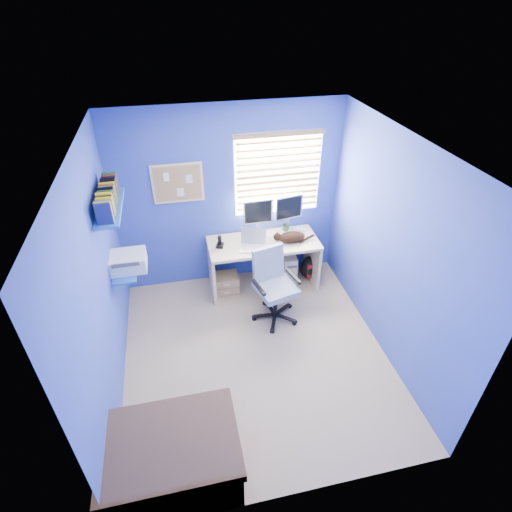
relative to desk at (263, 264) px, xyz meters
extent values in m
cube|color=tan|center=(-0.39, -1.26, -0.37)|extent=(3.00, 3.20, 0.00)
cube|color=white|center=(-0.39, -1.26, 2.13)|extent=(3.00, 3.20, 0.00)
cube|color=#3E4EBF|center=(-0.39, 0.34, 0.88)|extent=(3.00, 0.01, 2.50)
cube|color=#3E4EBF|center=(-0.39, -2.86, 0.88)|extent=(3.00, 0.01, 2.50)
cube|color=#3E4EBF|center=(-1.89, -1.26, 0.88)|extent=(0.01, 3.20, 2.50)
cube|color=#3E4EBF|center=(1.11, -1.26, 0.88)|extent=(0.01, 3.20, 2.50)
cube|color=beige|center=(0.00, 0.00, 0.00)|extent=(1.49, 0.65, 0.74)
cube|color=silver|center=(-0.18, -0.13, 0.48)|extent=(0.39, 0.35, 0.22)
cube|color=silver|center=(-0.04, 0.20, 0.64)|extent=(0.40, 0.13, 0.54)
cube|color=silver|center=(0.40, 0.23, 0.64)|extent=(0.41, 0.19, 0.54)
cube|color=black|center=(-0.59, 0.01, 0.45)|extent=(0.12, 0.13, 0.17)
imported|color=#2A612D|center=(0.37, 0.21, 0.42)|extent=(0.10, 0.09, 0.10)
cylinder|color=silver|center=(0.56, 0.13, 0.41)|extent=(0.13, 0.13, 0.07)
ellipsoid|color=black|center=(0.37, -0.07, 0.44)|extent=(0.40, 0.25, 0.13)
cube|color=beige|center=(0.39, 0.09, -0.14)|extent=(0.22, 0.45, 0.45)
cube|color=tan|center=(-0.54, -0.01, -0.23)|extent=(0.35, 0.28, 0.27)
cube|color=yellow|center=(0.25, -0.11, -0.25)|extent=(0.03, 0.17, 0.24)
ellipsoid|color=black|center=(0.73, 0.02, -0.18)|extent=(0.37, 0.30, 0.38)
cube|color=#4A382A|center=(-1.38, -2.47, -0.11)|extent=(1.10, 0.78, 0.53)
cylinder|color=black|center=(0.00, -0.70, -0.34)|extent=(0.68, 0.68, 0.06)
cylinder|color=black|center=(0.00, -0.70, -0.12)|extent=(0.06, 0.06, 0.39)
cube|color=#98ABC5|center=(0.00, -0.70, 0.12)|extent=(0.55, 0.55, 0.08)
cube|color=#98ABC5|center=(-0.05, -0.49, 0.37)|extent=(0.42, 0.16, 0.43)
cube|color=white|center=(0.26, 0.33, 1.18)|extent=(1.15, 0.01, 1.10)
cube|color=#A5763A|center=(0.26, 0.30, 1.18)|extent=(1.10, 0.03, 1.00)
cube|color=beige|center=(-1.04, 0.33, 1.18)|extent=(0.64, 0.02, 0.52)
cube|color=tan|center=(-1.04, 0.32, 1.18)|extent=(0.58, 0.01, 0.46)
cube|color=blue|center=(-1.75, -0.51, 0.55)|extent=(0.26, 0.55, 0.03)
cube|color=silver|center=(-1.71, -0.51, 0.65)|extent=(0.42, 0.34, 0.18)
cube|color=blue|center=(-1.76, -0.51, 1.35)|extent=(0.24, 0.90, 0.03)
cube|color=navy|center=(-1.77, -0.51, 1.48)|extent=(0.15, 0.80, 0.22)
camera|label=1|loc=(-1.07, -4.41, 3.26)|focal=28.00mm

